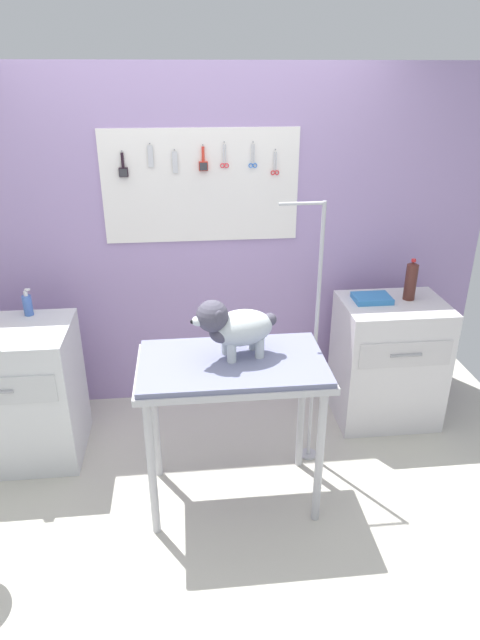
# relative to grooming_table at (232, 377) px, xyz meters

# --- Properties ---
(ground) EXTENTS (4.40, 4.00, 0.04)m
(ground) POSITION_rel_grooming_table_xyz_m (-0.14, -0.14, -0.81)
(ground) COLOR #BCB8AA
(rear_wall_panel) EXTENTS (4.00, 0.11, 2.30)m
(rear_wall_panel) POSITION_rel_grooming_table_xyz_m (-0.14, 1.14, 0.37)
(rear_wall_panel) COLOR #A388BE
(rear_wall_panel) RESTS_ON ground
(grooming_table) EXTENTS (0.98, 0.57, 0.89)m
(grooming_table) POSITION_rel_grooming_table_xyz_m (0.00, 0.00, 0.00)
(grooming_table) COLOR #B7B7BC
(grooming_table) RESTS_ON ground
(grooming_arm) EXTENTS (0.30, 0.11, 1.63)m
(grooming_arm) POSITION_rel_grooming_table_xyz_m (0.50, 0.31, -0.03)
(grooming_arm) COLOR #B7B7BC
(grooming_arm) RESTS_ON ground
(dog) EXTENTS (0.45, 0.27, 0.33)m
(dog) POSITION_rel_grooming_table_xyz_m (0.01, 0.04, 0.28)
(dog) COLOR silver
(dog) RESTS_ON grooming_table
(counter_left) EXTENTS (0.80, 0.58, 0.87)m
(counter_left) POSITION_rel_grooming_table_xyz_m (-1.32, 0.53, -0.35)
(counter_left) COLOR silver
(counter_left) RESTS_ON ground
(cabinet_right) EXTENTS (0.68, 0.54, 0.87)m
(cabinet_right) POSITION_rel_grooming_table_xyz_m (1.13, 0.70, -0.36)
(cabinet_right) COLOR silver
(cabinet_right) RESTS_ON ground
(pump_bottle_white) EXTENTS (0.06, 0.06, 0.17)m
(pump_bottle_white) POSITION_rel_grooming_table_xyz_m (-1.19, 0.74, 0.15)
(pump_bottle_white) COLOR #4167BA
(pump_bottle_white) RESTS_ON counter_left
(soda_bottle) EXTENTS (0.08, 0.08, 0.28)m
(soda_bottle) POSITION_rel_grooming_table_xyz_m (1.24, 0.76, 0.21)
(soda_bottle) COLOR #4D251F
(soda_bottle) RESTS_ON cabinet_right
(supply_tray) EXTENTS (0.24, 0.18, 0.04)m
(supply_tray) POSITION_rel_grooming_table_xyz_m (0.99, 0.75, 0.09)
(supply_tray) COLOR #3279BE
(supply_tray) RESTS_ON cabinet_right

